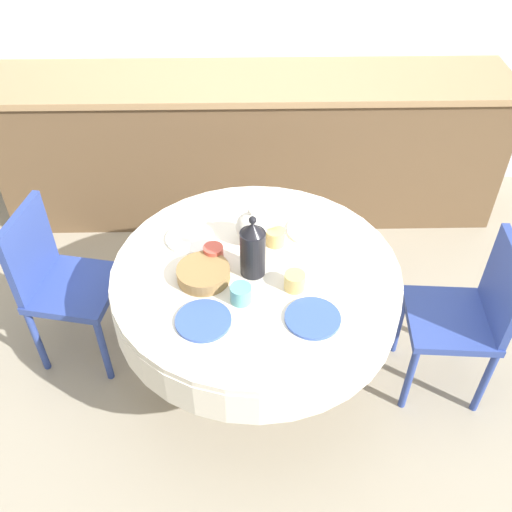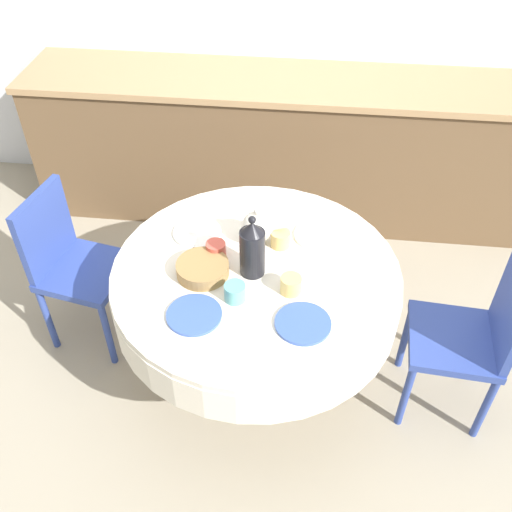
{
  "view_description": "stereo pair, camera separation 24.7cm",
  "coord_description": "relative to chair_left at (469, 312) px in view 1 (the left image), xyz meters",
  "views": [
    {
      "loc": [
        -0.04,
        -1.84,
        2.45
      ],
      "look_at": [
        0.0,
        0.0,
        0.8
      ],
      "focal_mm": 40.0,
      "sensor_mm": 36.0,
      "label": 1
    },
    {
      "loc": [
        0.21,
        -1.83,
        2.45
      ],
      "look_at": [
        0.0,
        0.0,
        0.8
      ],
      "focal_mm": 40.0,
      "sensor_mm": 36.0,
      "label": 2
    }
  ],
  "objects": [
    {
      "name": "coffee_carafe",
      "position": [
        -1.0,
        0.06,
        0.36
      ],
      "size": [
        0.11,
        0.11,
        0.31
      ],
      "color": "black",
      "rests_on": "dining_table"
    },
    {
      "name": "ground_plane",
      "position": [
        -0.98,
        0.07,
        -0.5
      ],
      "size": [
        12.0,
        12.0,
        0.0
      ],
      "primitive_type": "plane",
      "color": "#9E937F"
    },
    {
      "name": "cup_near_right",
      "position": [
        -0.82,
        -0.04,
        0.26
      ],
      "size": [
        0.09,
        0.09,
        0.08
      ],
      "primitive_type": "cylinder",
      "color": "#DBB766",
      "rests_on": "dining_table"
    },
    {
      "name": "wall_back",
      "position": [
        -0.98,
        1.87,
        0.8
      ],
      "size": [
        7.0,
        0.05,
        2.6
      ],
      "color": "silver",
      "rests_on": "ground_plane"
    },
    {
      "name": "kitchen_counter",
      "position": [
        -0.98,
        1.53,
        -0.03
      ],
      "size": [
        3.24,
        0.64,
        0.95
      ],
      "color": "brown",
      "rests_on": "ground_plane"
    },
    {
      "name": "chair_right",
      "position": [
        -1.95,
        0.27,
        0.0
      ],
      "size": [
        0.47,
        0.47,
        0.88
      ],
      "rotation": [
        0.0,
        0.0,
        -1.77
      ],
      "color": "#2D428E",
      "rests_on": "ground_plane"
    },
    {
      "name": "teapot",
      "position": [
        -1.0,
        0.27,
        0.31
      ],
      "size": [
        0.2,
        0.15,
        0.19
      ],
      "color": "silver",
      "rests_on": "dining_table"
    },
    {
      "name": "cup_far_right",
      "position": [
        -0.89,
        0.25,
        0.26
      ],
      "size": [
        0.09,
        0.09,
        0.08
      ],
      "primitive_type": "cylinder",
      "color": "#DBB766",
      "rests_on": "dining_table"
    },
    {
      "name": "bread_basket",
      "position": [
        -1.21,
        0.02,
        0.25
      ],
      "size": [
        0.23,
        0.23,
        0.06
      ],
      "primitive_type": "cylinder",
      "color": "olive",
      "rests_on": "dining_table"
    },
    {
      "name": "plate_far_left",
      "position": [
        -1.29,
        0.29,
        0.23
      ],
      "size": [
        0.23,
        0.23,
        0.01
      ],
      "primitive_type": "cylinder",
      "color": "white",
      "rests_on": "dining_table"
    },
    {
      "name": "chair_left",
      "position": [
        0.0,
        0.0,
        0.0
      ],
      "size": [
        0.43,
        0.43,
        0.88
      ],
      "rotation": [
        0.0,
        0.0,
        1.5
      ],
      "color": "#2D428E",
      "rests_on": "ground_plane"
    },
    {
      "name": "cup_near_left",
      "position": [
        -1.05,
        -0.12,
        0.26
      ],
      "size": [
        0.09,
        0.09,
        0.08
      ],
      "primitive_type": "cylinder",
      "color": "#5BA39E",
      "rests_on": "dining_table"
    },
    {
      "name": "dining_table",
      "position": [
        -0.98,
        0.07,
        0.1
      ],
      "size": [
        1.3,
        1.3,
        0.72
      ],
      "color": "brown",
      "rests_on": "ground_plane"
    },
    {
      "name": "plate_near_right",
      "position": [
        -0.76,
        -0.23,
        0.23
      ],
      "size": [
        0.23,
        0.23,
        0.01
      ],
      "primitive_type": "cylinder",
      "color": "#3856AD",
      "rests_on": "dining_table"
    },
    {
      "name": "plate_near_left",
      "position": [
        -1.2,
        -0.23,
        0.23
      ],
      "size": [
        0.23,
        0.23,
        0.01
      ],
      "primitive_type": "cylinder",
      "color": "#3856AD",
      "rests_on": "dining_table"
    },
    {
      "name": "plate_far_right",
      "position": [
        -0.72,
        0.33,
        0.23
      ],
      "size": [
        0.23,
        0.23,
        0.01
      ],
      "primitive_type": "cylinder",
      "color": "white",
      "rests_on": "dining_table"
    },
    {
      "name": "cup_far_left",
      "position": [
        -1.17,
        0.14,
        0.26
      ],
      "size": [
        0.09,
        0.09,
        0.08
      ],
      "primitive_type": "cylinder",
      "color": "#CC4C3D",
      "rests_on": "dining_table"
    }
  ]
}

